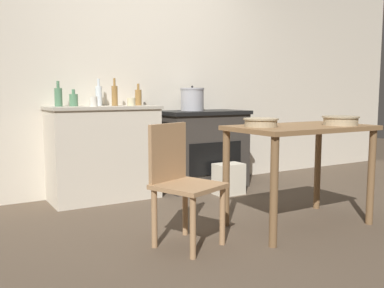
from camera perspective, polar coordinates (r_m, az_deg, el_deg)
The scene contains 17 objects.
ground_plane at distance 3.47m, azimuth 4.34°, elevation -10.68°, with size 14.00×14.00×0.00m, color brown.
wall_back at distance 4.70m, azimuth -6.82°, elevation 9.56°, with size 8.00×0.07×2.55m.
counter_cabinet at distance 4.28m, azimuth -11.68°, elevation -1.16°, with size 1.06×0.52×0.92m.
stove at distance 4.74m, azimuth 1.35°, elevation -0.66°, with size 0.96×0.58×0.85m.
work_table at distance 3.43m, azimuth 14.24°, elevation 0.30°, with size 1.10×0.65×0.79m.
chair at distance 2.93m, azimuth -1.49°, elevation -4.84°, with size 0.52×0.52×0.83m.
flour_sack at distance 4.45m, azimuth 4.91°, elevation -4.66°, with size 0.29×0.21×0.32m, color beige.
stock_pot at distance 4.68m, azimuth 0.03°, elevation 5.99°, with size 0.26×0.26×0.27m.
mixing_bowl_large at distance 3.23m, azimuth 9.17°, elevation 2.93°, with size 0.26×0.26×0.06m.
mixing_bowl_small at distance 3.53m, azimuth 19.20°, elevation 3.03°, with size 0.28×0.28×0.07m.
bottle_far_left at distance 4.36m, azimuth -12.32°, elevation 6.36°, with size 0.06×0.06×0.27m.
bottle_left at distance 4.25m, azimuth -15.51°, elevation 5.71°, with size 0.08×0.08×0.16m.
bottle_mid_left at distance 4.46m, azimuth -7.17°, elevation 6.24°, with size 0.07×0.07×0.22m.
bottle_center_left at distance 4.33m, azimuth -10.28°, elevation 6.42°, with size 0.06×0.06×0.27m.
bottle_center at distance 4.20m, azimuth -17.39°, elevation 6.04°, with size 0.07×0.07×0.24m.
cup_center_right at distance 4.05m, azimuth -12.99°, elevation 5.53°, with size 0.07×0.07×0.09m, color silver.
cup_mid_right at distance 4.24m, azimuth -8.10°, elevation 5.58°, with size 0.08×0.08×0.08m, color beige.
Camera 1 is at (-1.91, -2.71, 1.03)m, focal length 40.00 mm.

